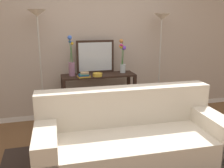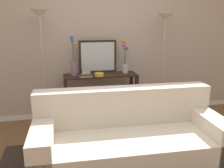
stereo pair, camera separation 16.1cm
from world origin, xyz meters
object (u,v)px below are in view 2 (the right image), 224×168
object	(u,v)px
wall_mirror	(98,57)
book_stack	(86,75)
console_table	(101,89)
vase_short_flowers	(125,57)
vase_tall_flowers	(74,63)
fruit_bowl	(99,74)
couch	(129,140)
floor_lamp_right	(164,37)
book_row_under_console	(82,119)
floor_lamp_left	(41,37)

from	to	relation	value
wall_mirror	book_stack	xyz separation A→B (m)	(-0.24, -0.28, -0.24)
console_table	vase_short_flowers	size ratio (longest dim) A/B	2.13
wall_mirror	vase_tall_flowers	bearing A→B (deg)	-162.78
vase_short_flowers	book_stack	distance (m)	0.74
fruit_bowl	couch	bearing A→B (deg)	-83.49
floor_lamp_right	book_row_under_console	bearing A→B (deg)	-179.78
couch	vase_tall_flowers	bearing A→B (deg)	110.90
fruit_bowl	book_stack	distance (m)	0.22
vase_short_flowers	floor_lamp_right	bearing A→B (deg)	-3.60
console_table	fruit_bowl	size ratio (longest dim) A/B	7.87
floor_lamp_right	fruit_bowl	world-z (taller)	floor_lamp_right
console_table	book_row_under_console	world-z (taller)	console_table
floor_lamp_left	fruit_bowl	bearing A→B (deg)	-8.08
wall_mirror	vase_short_flowers	world-z (taller)	vase_short_flowers
book_stack	couch	bearing A→B (deg)	-73.88
couch	fruit_bowl	bearing A→B (deg)	96.51
fruit_bowl	book_row_under_console	size ratio (longest dim) A/B	0.45
floor_lamp_right	vase_tall_flowers	world-z (taller)	floor_lamp_right
vase_tall_flowers	fruit_bowl	xyz separation A→B (m)	(0.39, -0.14, -0.18)
console_table	fruit_bowl	xyz separation A→B (m)	(-0.04, -0.12, 0.28)
floor_lamp_right	book_stack	world-z (taller)	floor_lamp_right
console_table	book_stack	xyz separation A→B (m)	(-0.26, -0.12, 0.29)
couch	book_row_under_console	world-z (taller)	couch
console_table	floor_lamp_right	distance (m)	1.38
wall_mirror	floor_lamp_left	bearing A→B (deg)	-170.43
couch	wall_mirror	bearing A→B (deg)	94.46
couch	floor_lamp_left	world-z (taller)	floor_lamp_left
fruit_bowl	book_stack	world-z (taller)	book_stack
couch	book_row_under_console	xyz separation A→B (m)	(-0.43, 1.37, -0.26)
vase_tall_flowers	book_stack	bearing A→B (deg)	-40.83
book_row_under_console	wall_mirror	bearing A→B (deg)	26.78
book_stack	book_row_under_console	size ratio (longest dim) A/B	0.59
wall_mirror	fruit_bowl	world-z (taller)	wall_mirror
console_table	floor_lamp_left	size ratio (longest dim) A/B	0.66
console_table	couch	bearing A→B (deg)	-85.76
couch	floor_lamp_left	xyz separation A→B (m)	(-1.01, 1.37, 1.13)
floor_lamp_left	fruit_bowl	size ratio (longest dim) A/B	11.97
vase_short_flowers	wall_mirror	bearing A→B (deg)	166.29
couch	console_table	size ratio (longest dim) A/B	1.84
wall_mirror	vase_short_flowers	distance (m)	0.45
console_table	wall_mirror	xyz separation A→B (m)	(-0.02, 0.15, 0.53)
floor_lamp_right	vase_short_flowers	size ratio (longest dim) A/B	3.16
vase_short_flowers	book_stack	bearing A→B (deg)	-166.00
book_row_under_console	floor_lamp_left	bearing A→B (deg)	179.46
wall_mirror	vase_tall_flowers	size ratio (longest dim) A/B	0.98
fruit_bowl	console_table	bearing A→B (deg)	70.52
floor_lamp_left	wall_mirror	distance (m)	0.97
wall_mirror	vase_tall_flowers	xyz separation A→B (m)	(-0.41, -0.13, -0.07)
couch	vase_tall_flowers	world-z (taller)	vase_tall_flowers
floor_lamp_right	console_table	bearing A→B (deg)	-179.71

